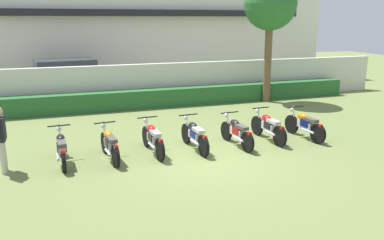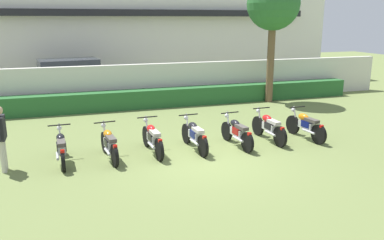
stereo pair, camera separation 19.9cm
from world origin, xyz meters
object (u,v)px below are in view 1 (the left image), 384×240
motorcycle_in_row_1 (110,144)px  motorcycle_in_row_5 (268,126)px  motorcycle_in_row_6 (305,125)px  motorcycle_in_row_2 (153,138)px  motorcycle_in_row_0 (62,148)px  tree_near_inspector (270,5)px  motorcycle_in_row_4 (237,132)px  inspector_person (1,134)px  motorcycle_in_row_3 (195,135)px  parked_car (69,79)px

motorcycle_in_row_1 → motorcycle_in_row_5: size_ratio=0.95×
motorcycle_in_row_1 → motorcycle_in_row_6: 6.21m
motorcycle_in_row_2 → motorcycle_in_row_0: bearing=87.1°
motorcycle_in_row_5 → tree_near_inspector: bearing=-31.3°
motorcycle_in_row_4 → motorcycle_in_row_6: bearing=-94.2°
inspector_person → motorcycle_in_row_4: bearing=0.2°
tree_near_inspector → motorcycle_in_row_2: 9.55m
motorcycle_in_row_2 → inspector_person: size_ratio=1.16×
motorcycle_in_row_2 → motorcycle_in_row_3: (1.24, -0.08, -0.00)m
motorcycle_in_row_3 → motorcycle_in_row_4: size_ratio=1.04×
tree_near_inspector → motorcycle_in_row_2: size_ratio=2.84×
tree_near_inspector → motorcycle_in_row_6: 7.08m
parked_car → motorcycle_in_row_5: bearing=-67.2°
motorcycle_in_row_4 → motorcycle_in_row_2: bearing=82.0°
tree_near_inspector → motorcycle_in_row_3: 8.76m
parked_car → inspector_person: parked_car is taller
tree_near_inspector → inspector_person: (-10.64, -5.68, -3.33)m
tree_near_inspector → motorcycle_in_row_5: 7.36m
motorcycle_in_row_3 → motorcycle_in_row_2: bearing=83.3°
tree_near_inspector → motorcycle_in_row_2: bearing=-140.9°
tree_near_inspector → parked_car: bearing=156.0°
parked_car → motorcycle_in_row_3: size_ratio=2.42×
motorcycle_in_row_0 → motorcycle_in_row_5: motorcycle_in_row_5 is taller
motorcycle_in_row_1 → motorcycle_in_row_5: (4.97, 0.15, 0.01)m
tree_near_inspector → motorcycle_in_row_3: size_ratio=2.86×
motorcycle_in_row_0 → motorcycle_in_row_2: size_ratio=0.97×
motorcycle_in_row_1 → inspector_person: size_ratio=1.11×
tree_near_inspector → motorcycle_in_row_1: bearing=-144.9°
motorcycle_in_row_0 → motorcycle_in_row_1: size_ratio=1.02×
parked_car → inspector_person: (-2.02, -9.51, 0.07)m
motorcycle_in_row_0 → motorcycle_in_row_2: (2.48, 0.02, 0.02)m
motorcycle_in_row_5 → motorcycle_in_row_3: bearing=90.0°
motorcycle_in_row_0 → motorcycle_in_row_4: (5.04, -0.14, 0.01)m
parked_car → motorcycle_in_row_2: 9.52m
motorcycle_in_row_5 → inspector_person: (-7.61, -0.20, 0.54)m
tree_near_inspector → motorcycle_in_row_4: bearing=-126.7°
tree_near_inspector → motorcycle_in_row_6: size_ratio=2.96×
parked_car → motorcycle_in_row_1: size_ratio=2.53×
motorcycle_in_row_0 → motorcycle_in_row_4: 5.04m
motorcycle_in_row_6 → motorcycle_in_row_0: bearing=83.3°
motorcycle_in_row_6 → motorcycle_in_row_3: bearing=83.3°
motorcycle_in_row_3 → motorcycle_in_row_6: (3.73, -0.07, 0.00)m
motorcycle_in_row_4 → motorcycle_in_row_5: 1.19m
motorcycle_in_row_0 → motorcycle_in_row_2: 2.48m
motorcycle_in_row_3 → motorcycle_in_row_6: 3.74m
motorcycle_in_row_1 → motorcycle_in_row_5: bearing=-94.1°
motorcycle_in_row_4 → motorcycle_in_row_3: bearing=82.1°
motorcycle_in_row_4 → motorcycle_in_row_1: bearing=85.0°
parked_car → inspector_person: size_ratio=2.79×
motorcycle_in_row_1 → motorcycle_in_row_2: bearing=-90.1°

